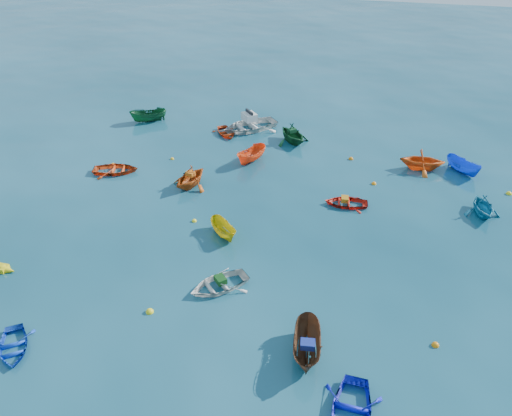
% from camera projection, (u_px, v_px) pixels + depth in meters
% --- Properties ---
extents(ground, '(160.00, 160.00, 0.00)m').
position_uv_depth(ground, '(233.00, 261.00, 27.50)').
color(ground, '#093647').
rests_on(ground, ground).
extents(dinghy_blue_sw, '(3.04, 3.22, 0.54)m').
position_uv_depth(dinghy_blue_sw, '(14.00, 349.00, 22.24)').
color(dinghy_blue_sw, blue).
rests_on(dinghy_blue_sw, ground).
extents(dinghy_white_near, '(3.83, 3.81, 0.65)m').
position_uv_depth(dinghy_white_near, '(219.00, 287.00, 25.70)').
color(dinghy_white_near, silver).
rests_on(dinghy_white_near, ground).
extents(sampan_brown_mid, '(1.70, 3.46, 1.28)m').
position_uv_depth(sampan_brown_mid, '(307.00, 354.00, 22.00)').
color(sampan_brown_mid, '#54331E').
rests_on(sampan_brown_mid, ground).
extents(dinghy_blue_se, '(2.47, 3.36, 0.68)m').
position_uv_depth(dinghy_blue_se, '(350.00, 415.00, 19.45)').
color(dinghy_blue_se, '#101ACB').
rests_on(dinghy_blue_se, ground).
extents(dinghy_orange_w, '(3.32, 3.60, 1.57)m').
position_uv_depth(dinghy_orange_w, '(191.00, 186.00, 34.51)').
color(dinghy_orange_w, '#BB4B11').
rests_on(dinghy_orange_w, ground).
extents(sampan_yellow_mid, '(2.47, 2.53, 0.99)m').
position_uv_depth(sampan_yellow_mid, '(224.00, 235.00, 29.56)').
color(sampan_yellow_mid, gold).
rests_on(sampan_yellow_mid, ground).
extents(dinghy_cyan_se, '(2.77, 3.04, 1.38)m').
position_uv_depth(dinghy_cyan_se, '(481.00, 214.00, 31.51)').
color(dinghy_cyan_se, teal).
rests_on(dinghy_cyan_se, ground).
extents(dinghy_red_nw, '(3.74, 3.12, 0.67)m').
position_uv_depth(dinghy_red_nw, '(116.00, 172.00, 36.16)').
color(dinghy_red_nw, '#C53910').
rests_on(dinghy_red_nw, ground).
extents(sampan_orange_n, '(2.27, 3.27, 1.19)m').
position_uv_depth(sampan_orange_n, '(252.00, 161.00, 37.61)').
color(sampan_orange_n, '#F54C17').
rests_on(sampan_orange_n, ground).
extents(dinghy_green_n, '(4.16, 4.18, 1.67)m').
position_uv_depth(dinghy_green_n, '(292.00, 142.00, 40.47)').
color(dinghy_green_n, '#104722').
rests_on(dinghy_green_n, ground).
extents(dinghy_red_ne, '(2.97, 2.29, 0.57)m').
position_uv_depth(dinghy_red_ne, '(346.00, 205.00, 32.43)').
color(dinghy_red_ne, red).
rests_on(dinghy_red_ne, ground).
extents(sampan_blue_far, '(2.82, 2.92, 1.14)m').
position_uv_depth(sampan_blue_far, '(462.00, 172.00, 36.16)').
color(sampan_blue_far, blue).
rests_on(sampan_blue_far, ground).
extents(dinghy_red_far, '(3.16, 3.34, 0.56)m').
position_uv_depth(dinghy_red_far, '(226.00, 134.00, 41.77)').
color(dinghy_red_far, red).
rests_on(dinghy_red_far, ground).
extents(dinghy_orange_far, '(3.32, 2.91, 1.66)m').
position_uv_depth(dinghy_orange_far, '(421.00, 169.00, 36.58)').
color(dinghy_orange_far, '#DA5614').
rests_on(dinghy_orange_far, ground).
extents(sampan_green_far, '(3.36, 2.65, 1.24)m').
position_uv_depth(sampan_green_far, '(149.00, 122.00, 44.07)').
color(sampan_green_far, '#125029').
rests_on(sampan_green_far, ground).
extents(motorboat_white, '(5.93, 5.83, 1.61)m').
position_uv_depth(motorboat_white, '(249.00, 129.00, 42.63)').
color(motorboat_white, silver).
rests_on(motorboat_white, ground).
extents(tarp_green_a, '(0.78, 0.79, 0.31)m').
position_uv_depth(tarp_green_a, '(220.00, 280.00, 25.48)').
color(tarp_green_a, '#104214').
rests_on(tarp_green_a, dinghy_white_near).
extents(tarp_blue_a, '(0.69, 0.56, 0.31)m').
position_uv_depth(tarp_blue_a, '(308.00, 344.00, 21.44)').
color(tarp_blue_a, navy).
rests_on(tarp_blue_a, sampan_brown_mid).
extents(tarp_orange_a, '(0.68, 0.59, 0.28)m').
position_uv_depth(tarp_orange_a, '(190.00, 174.00, 34.05)').
color(tarp_orange_a, orange).
rests_on(tarp_orange_a, dinghy_orange_w).
extents(tarp_green_b, '(0.78, 0.78, 0.30)m').
position_uv_depth(tarp_green_b, '(292.00, 130.00, 40.02)').
color(tarp_green_b, '#0F3F1F').
rests_on(tarp_green_b, dinghy_green_n).
extents(tarp_orange_b, '(0.53, 0.65, 0.29)m').
position_uv_depth(tarp_orange_b, '(345.00, 199.00, 32.20)').
color(tarp_orange_b, '#C07513').
rests_on(tarp_orange_b, dinghy_red_ne).
extents(buoy_ye_a, '(0.39, 0.39, 0.39)m').
position_uv_depth(buoy_ye_a, '(150.00, 312.00, 24.19)').
color(buoy_ye_a, yellow).
rests_on(buoy_ye_a, ground).
extents(buoy_or_b, '(0.35, 0.35, 0.35)m').
position_uv_depth(buoy_or_b, '(435.00, 345.00, 22.42)').
color(buoy_or_b, orange).
rests_on(buoy_or_b, ground).
extents(buoy_ye_b, '(0.29, 0.29, 0.29)m').
position_uv_depth(buoy_ye_b, '(172.00, 159.00, 37.92)').
color(buoy_ye_b, yellow).
rests_on(buoy_ye_b, ground).
extents(buoy_or_c, '(0.30, 0.30, 0.30)m').
position_uv_depth(buoy_or_c, '(191.00, 172.00, 36.25)').
color(buoy_or_c, '#DA5C0B').
rests_on(buoy_or_c, ground).
extents(buoy_ye_c, '(0.30, 0.30, 0.30)m').
position_uv_depth(buoy_ye_c, '(194.00, 221.00, 30.82)').
color(buoy_ye_c, yellow).
rests_on(buoy_ye_c, ground).
extents(buoy_or_d, '(0.34, 0.34, 0.34)m').
position_uv_depth(buoy_or_d, '(374.00, 184.00, 34.71)').
color(buoy_or_d, orange).
rests_on(buoy_or_d, ground).
extents(buoy_ye_d, '(0.35, 0.35, 0.35)m').
position_uv_depth(buoy_ye_d, '(113.00, 165.00, 37.10)').
color(buoy_ye_d, yellow).
rests_on(buoy_ye_d, ground).
extents(buoy_or_e, '(0.37, 0.37, 0.37)m').
position_uv_depth(buoy_or_e, '(351.00, 159.00, 37.91)').
color(buoy_or_e, orange).
rests_on(buoy_or_e, ground).
extents(buoy_ye_e, '(0.39, 0.39, 0.39)m').
position_uv_depth(buoy_ye_e, '(509.00, 194.00, 33.57)').
color(buoy_ye_e, yellow).
rests_on(buoy_ye_e, ground).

